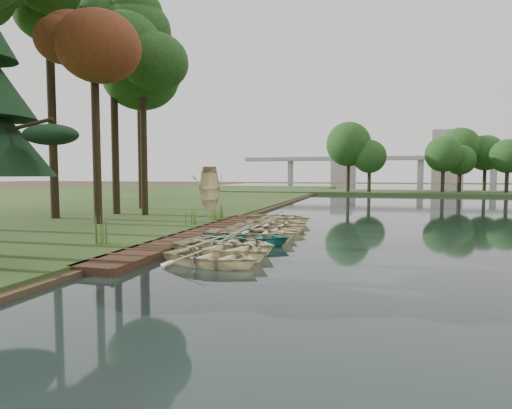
% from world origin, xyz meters
% --- Properties ---
extents(ground, '(300.00, 300.00, 0.00)m').
position_xyz_m(ground, '(0.00, 0.00, 0.00)').
color(ground, '#3D2F1D').
extents(boardwalk, '(1.60, 16.00, 0.30)m').
position_xyz_m(boardwalk, '(-1.60, 0.00, 0.15)').
color(boardwalk, '#372115').
rests_on(boardwalk, ground).
extents(peninsula, '(50.00, 14.00, 0.45)m').
position_xyz_m(peninsula, '(8.00, 50.00, 0.23)').
color(peninsula, '#304820').
rests_on(peninsula, ground).
extents(far_trees, '(45.60, 5.60, 8.80)m').
position_xyz_m(far_trees, '(4.67, 50.00, 6.43)').
color(far_trees, black).
rests_on(far_trees, peninsula).
extents(bridge, '(95.90, 4.00, 8.60)m').
position_xyz_m(bridge, '(12.31, 120.00, 7.08)').
color(bridge, '#A5A5A0').
rests_on(bridge, ground).
extents(building_a, '(10.00, 8.00, 18.00)m').
position_xyz_m(building_a, '(30.00, 140.00, 9.00)').
color(building_a, '#A5A5A0').
rests_on(building_a, ground).
extents(building_b, '(8.00, 8.00, 12.00)m').
position_xyz_m(building_b, '(-5.00, 145.00, 6.00)').
color(building_b, '#A5A5A0').
rests_on(building_b, ground).
extents(rowboat_0, '(3.77, 3.06, 0.69)m').
position_xyz_m(rowboat_0, '(1.23, -5.67, 0.39)').
color(rowboat_0, beige).
rests_on(rowboat_0, water).
extents(rowboat_1, '(4.72, 4.04, 0.82)m').
position_xyz_m(rowboat_1, '(1.08, -4.42, 0.46)').
color(rowboat_1, beige).
rests_on(rowboat_1, water).
extents(rowboat_2, '(4.45, 3.76, 0.78)m').
position_xyz_m(rowboat_2, '(1.06, -3.19, 0.44)').
color(rowboat_2, beige).
rests_on(rowboat_2, water).
extents(rowboat_3, '(3.71, 2.69, 0.76)m').
position_xyz_m(rowboat_3, '(1.16, -1.67, 0.43)').
color(rowboat_3, teal).
rests_on(rowboat_3, water).
extents(rowboat_4, '(4.23, 3.23, 0.82)m').
position_xyz_m(rowboat_4, '(1.05, -0.61, 0.46)').
color(rowboat_4, beige).
rests_on(rowboat_4, water).
extents(rowboat_5, '(3.86, 2.98, 0.74)m').
position_xyz_m(rowboat_5, '(1.16, 0.96, 0.42)').
color(rowboat_5, beige).
rests_on(rowboat_5, water).
extents(rowboat_6, '(3.88, 2.96, 0.75)m').
position_xyz_m(rowboat_6, '(1.19, 2.50, 0.43)').
color(rowboat_6, beige).
rests_on(rowboat_6, water).
extents(rowboat_7, '(3.46, 2.56, 0.69)m').
position_xyz_m(rowboat_7, '(1.16, 4.02, 0.40)').
color(rowboat_7, beige).
rests_on(rowboat_7, water).
extents(rowboat_8, '(3.47, 2.73, 0.65)m').
position_xyz_m(rowboat_8, '(0.81, 4.95, 0.38)').
color(rowboat_8, beige).
rests_on(rowboat_8, water).
extents(rowboat_9, '(4.24, 3.33, 0.80)m').
position_xyz_m(rowboat_9, '(0.82, 6.59, 0.45)').
color(rowboat_9, beige).
rests_on(rowboat_9, water).
extents(stored_rowboat, '(3.86, 3.75, 0.65)m').
position_xyz_m(stored_rowboat, '(-3.84, 6.97, 0.63)').
color(stored_rowboat, beige).
rests_on(stored_rowboat, bank).
extents(tree_2, '(3.92, 3.92, 11.42)m').
position_xyz_m(tree_2, '(-8.10, 1.54, 9.89)').
color(tree_2, black).
rests_on(tree_2, bank).
extents(tree_3, '(4.19, 4.19, 14.29)m').
position_xyz_m(tree_3, '(-12.47, 3.43, 12.53)').
color(tree_3, black).
rests_on(tree_3, bank).
extents(tree_4, '(4.90, 4.90, 11.86)m').
position_xyz_m(tree_4, '(-8.24, 6.67, 9.99)').
color(tree_4, black).
rests_on(tree_4, bank).
extents(tree_5, '(5.12, 5.12, 14.39)m').
position_xyz_m(tree_5, '(-10.49, 6.88, 12.36)').
color(tree_5, black).
rests_on(tree_5, bank).
extents(tree_6, '(4.67, 4.67, 13.40)m').
position_xyz_m(tree_6, '(-11.28, 11.51, 11.56)').
color(tree_6, black).
rests_on(tree_6, bank).
extents(reeds_0, '(0.60, 0.60, 1.11)m').
position_xyz_m(reeds_0, '(-3.91, -4.26, 0.86)').
color(reeds_0, '#3F661E').
rests_on(reeds_0, bank).
extents(reeds_1, '(0.60, 0.60, 0.99)m').
position_xyz_m(reeds_1, '(-3.21, 2.63, 0.80)').
color(reeds_1, '#3F661E').
rests_on(reeds_1, bank).
extents(reeds_2, '(0.60, 0.60, 1.13)m').
position_xyz_m(reeds_2, '(-2.60, 5.24, 0.86)').
color(reeds_2, '#3F661E').
rests_on(reeds_2, bank).
extents(reeds_3, '(0.60, 0.60, 0.94)m').
position_xyz_m(reeds_3, '(-2.60, 4.78, 0.77)').
color(reeds_3, '#3F661E').
rests_on(reeds_3, bank).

